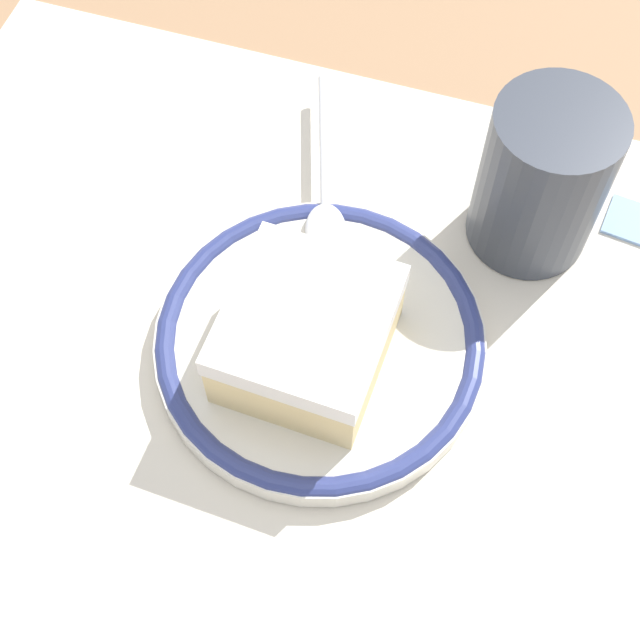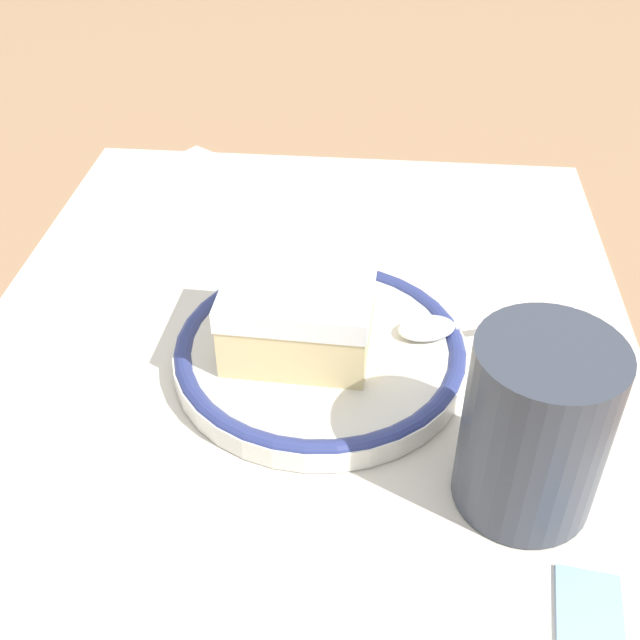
{
  "view_description": "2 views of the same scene",
  "coord_description": "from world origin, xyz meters",
  "px_view_note": "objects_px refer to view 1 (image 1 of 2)",
  "views": [
    {
      "loc": [
        -0.09,
        0.21,
        0.46
      ],
      "look_at": [
        -0.03,
        -0.01,
        0.04
      ],
      "focal_mm": 51.19,
      "sensor_mm": 36.0,
      "label": 1
    },
    {
      "loc": [
        -0.39,
        -0.05,
        0.33
      ],
      "look_at": [
        -0.03,
        -0.01,
        0.04
      ],
      "focal_mm": 43.75,
      "sensor_mm": 36.0,
      "label": 2
    }
  ],
  "objects_px": {
    "plate": "(320,342)",
    "cake_slice": "(308,333)",
    "spoon": "(325,204)",
    "cup": "(540,185)"
  },
  "relations": [
    {
      "from": "spoon",
      "to": "cup",
      "type": "distance_m",
      "value": 0.12
    },
    {
      "from": "plate",
      "to": "cake_slice",
      "type": "bearing_deg",
      "value": 74.9
    },
    {
      "from": "cup",
      "to": "cake_slice",
      "type": "bearing_deg",
      "value": 52.4
    },
    {
      "from": "spoon",
      "to": "cup",
      "type": "height_order",
      "value": "cup"
    },
    {
      "from": "spoon",
      "to": "cup",
      "type": "relative_size",
      "value": 1.37
    },
    {
      "from": "spoon",
      "to": "plate",
      "type": "bearing_deg",
      "value": 105.45
    },
    {
      "from": "plate",
      "to": "spoon",
      "type": "xyz_separation_m",
      "value": [
        0.02,
        -0.08,
        0.01
      ]
    },
    {
      "from": "plate",
      "to": "cake_slice",
      "type": "distance_m",
      "value": 0.03
    },
    {
      "from": "plate",
      "to": "spoon",
      "type": "distance_m",
      "value": 0.09
    },
    {
      "from": "plate",
      "to": "spoon",
      "type": "relative_size",
      "value": 1.34
    }
  ]
}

